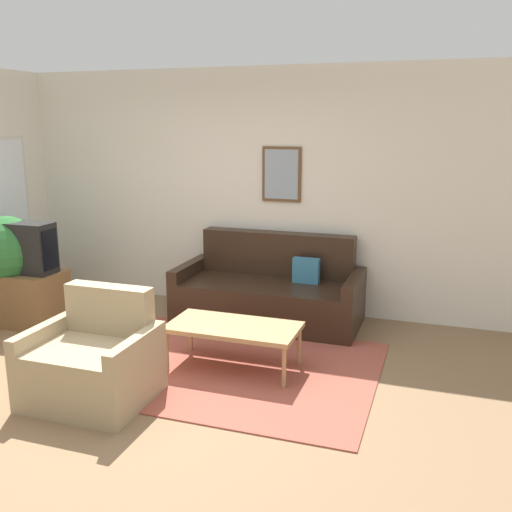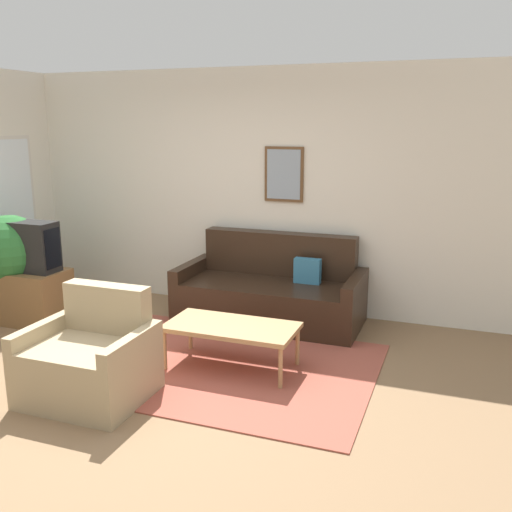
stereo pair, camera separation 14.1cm
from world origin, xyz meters
name	(u,v)px [view 1 (the left image)]	position (x,y,z in m)	size (l,w,h in m)	color
ground_plane	(133,394)	(0.00, 0.00, 0.00)	(16.00, 16.00, 0.00)	#846647
area_rug	(224,366)	(0.50, 0.72, 0.01)	(2.65, 1.96, 0.01)	#9E4C3D
wall_back	(240,190)	(0.00, 2.48, 1.35)	(8.00, 0.09, 2.70)	silver
couch	(270,293)	(0.51, 2.02, 0.31)	(1.96, 0.90, 0.92)	black
coffee_table	(234,329)	(0.59, 0.72, 0.37)	(1.13, 0.57, 0.40)	#A87F51
tv_stand	(28,298)	(-1.90, 1.09, 0.29)	(0.75, 0.52, 0.57)	brown
tv	(23,247)	(-1.89, 1.09, 0.84)	(0.68, 0.28, 0.53)	black
armchair	(93,364)	(-0.24, -0.15, 0.29)	(0.91, 0.76, 0.84)	tan
potted_plant_tall	(6,253)	(-2.13, 1.09, 0.76)	(0.75, 0.75, 1.15)	#383D42
potted_plant_by_window	(28,275)	(-2.25, 1.52, 0.39)	(0.38, 0.38, 0.65)	slate
potted_plant_small	(31,262)	(-2.30, 1.64, 0.52)	(0.54, 0.54, 0.83)	#383D42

